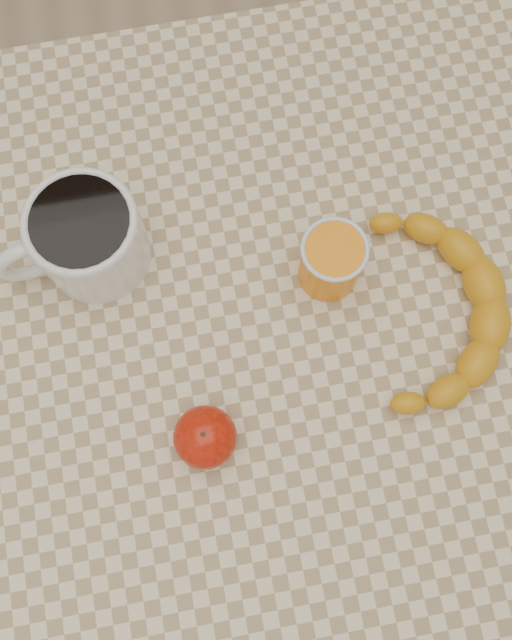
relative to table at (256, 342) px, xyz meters
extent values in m
plane|color=tan|center=(0.00, 0.00, -0.66)|extent=(3.00, 3.00, 0.00)
cube|color=beige|center=(0.00, 0.00, 0.07)|extent=(0.80, 0.80, 0.04)
cube|color=olive|center=(0.00, 0.00, 0.02)|extent=(0.74, 0.74, 0.06)
cylinder|color=olive|center=(-0.35, 0.35, -0.31)|extent=(0.05, 0.05, 0.71)
cylinder|color=olive|center=(0.35, 0.35, -0.31)|extent=(0.05, 0.05, 0.71)
cylinder|color=silver|center=(-0.16, 0.11, 0.13)|extent=(0.14, 0.14, 0.10)
cylinder|color=black|center=(-0.16, 0.11, 0.18)|extent=(0.10, 0.10, 0.01)
torus|color=silver|center=(-0.16, 0.11, 0.18)|extent=(0.12, 0.12, 0.01)
torus|color=silver|center=(-0.23, 0.10, 0.13)|extent=(0.08, 0.03, 0.08)
cylinder|color=orange|center=(0.09, 0.04, 0.13)|extent=(0.07, 0.07, 0.08)
torus|color=silver|center=(0.09, 0.04, 0.17)|extent=(0.07, 0.07, 0.01)
ellipsoid|color=#8A0C04|center=(-0.07, -0.11, 0.12)|extent=(0.07, 0.07, 0.06)
cylinder|color=#382311|center=(-0.07, -0.11, 0.14)|extent=(0.01, 0.01, 0.01)
camera|label=1|loc=(-0.04, -0.19, 0.85)|focal=40.00mm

